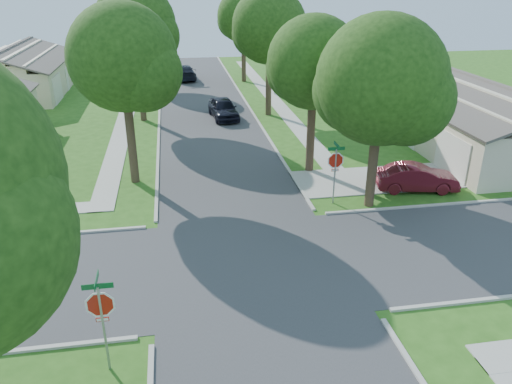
{
  "coord_description": "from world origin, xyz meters",
  "views": [
    {
      "loc": [
        -2.48,
        -15.88,
        10.06
      ],
      "look_at": [
        0.71,
        3.01,
        1.6
      ],
      "focal_mm": 35.0,
      "sensor_mm": 36.0,
      "label": 1
    }
  ],
  "objects_px": {
    "tree_w_far": "(144,25)",
    "house_nw_far": "(18,76)",
    "tree_e_mid": "(270,30)",
    "tree_ne_corner": "(382,86)",
    "stop_sign_ne": "(335,163)",
    "tree_w_near": "(124,63)",
    "stop_sign_sw": "(101,308)",
    "house_ne_near": "(480,125)",
    "car_driveway": "(417,178)",
    "tree_e_near": "(315,67)",
    "tree_w_mid": "(136,29)",
    "house_ne_far": "(370,72)",
    "tree_e_far": "(244,19)",
    "car_curb_east": "(223,108)",
    "car_curb_west": "(184,72)"
  },
  "relations": [
    {
      "from": "tree_w_far",
      "to": "house_nw_far",
      "type": "height_order",
      "value": "tree_w_far"
    },
    {
      "from": "tree_e_mid",
      "to": "tree_ne_corner",
      "type": "xyz_separation_m",
      "value": [
        1.6,
        -16.8,
        -0.66
      ]
    },
    {
      "from": "stop_sign_ne",
      "to": "tree_ne_corner",
      "type": "bearing_deg",
      "value": -16.55
    },
    {
      "from": "house_nw_far",
      "to": "tree_w_near",
      "type": "bearing_deg",
      "value": -63.73
    },
    {
      "from": "stop_sign_sw",
      "to": "house_nw_far",
      "type": "distance_m",
      "value": 38.4
    },
    {
      "from": "stop_sign_sw",
      "to": "house_ne_near",
      "type": "distance_m",
      "value": 25.98
    },
    {
      "from": "house_nw_far",
      "to": "car_driveway",
      "type": "bearing_deg",
      "value": -46.38
    },
    {
      "from": "tree_e_near",
      "to": "car_driveway",
      "type": "relative_size",
      "value": 2.05
    },
    {
      "from": "tree_e_mid",
      "to": "car_driveway",
      "type": "height_order",
      "value": "tree_e_mid"
    },
    {
      "from": "tree_w_mid",
      "to": "house_ne_far",
      "type": "relative_size",
      "value": 0.7
    },
    {
      "from": "house_ne_far",
      "to": "tree_e_far",
      "type": "bearing_deg",
      "value": 155.97
    },
    {
      "from": "stop_sign_ne",
      "to": "tree_w_far",
      "type": "distance_m",
      "value": 30.96
    },
    {
      "from": "tree_w_near",
      "to": "tree_w_far",
      "type": "height_order",
      "value": "tree_w_near"
    },
    {
      "from": "tree_w_mid",
      "to": "car_curb_east",
      "type": "bearing_deg",
      "value": -4.22
    },
    {
      "from": "stop_sign_sw",
      "to": "car_curb_east",
      "type": "bearing_deg",
      "value": 76.86
    },
    {
      "from": "tree_e_far",
      "to": "tree_ne_corner",
      "type": "xyz_separation_m",
      "value": [
        1.61,
        -29.8,
        -0.39
      ]
    },
    {
      "from": "tree_e_far",
      "to": "house_nw_far",
      "type": "bearing_deg",
      "value": -174.47
    },
    {
      "from": "tree_e_far",
      "to": "stop_sign_ne",
      "type": "bearing_deg",
      "value": -90.1
    },
    {
      "from": "tree_w_far",
      "to": "house_ne_near",
      "type": "relative_size",
      "value": 0.59
    },
    {
      "from": "stop_sign_ne",
      "to": "tree_w_far",
      "type": "bearing_deg",
      "value": 107.7
    },
    {
      "from": "tree_e_near",
      "to": "car_curb_west",
      "type": "xyz_separation_m",
      "value": [
        -5.95,
        26.98,
        -4.91
      ]
    },
    {
      "from": "tree_w_mid",
      "to": "car_curb_east",
      "type": "distance_m",
      "value": 8.19
    },
    {
      "from": "tree_e_near",
      "to": "car_curb_east",
      "type": "height_order",
      "value": "tree_e_near"
    },
    {
      "from": "stop_sign_sw",
      "to": "car_curb_east",
      "type": "xyz_separation_m",
      "value": [
        5.9,
        25.28,
        -1.27
      ]
    },
    {
      "from": "tree_e_far",
      "to": "house_ne_near",
      "type": "height_order",
      "value": "tree_e_far"
    },
    {
      "from": "tree_w_near",
      "to": "tree_w_far",
      "type": "relative_size",
      "value": 1.12
    },
    {
      "from": "stop_sign_ne",
      "to": "car_driveway",
      "type": "height_order",
      "value": "stop_sign_ne"
    },
    {
      "from": "tree_ne_corner",
      "to": "car_curb_west",
      "type": "relative_size",
      "value": 1.72
    },
    {
      "from": "tree_w_near",
      "to": "house_nw_far",
      "type": "bearing_deg",
      "value": 116.27
    },
    {
      "from": "tree_e_mid",
      "to": "tree_w_mid",
      "type": "relative_size",
      "value": 0.96
    },
    {
      "from": "tree_e_near",
      "to": "car_curb_east",
      "type": "bearing_deg",
      "value": 107.06
    },
    {
      "from": "stop_sign_sw",
      "to": "house_nw_far",
      "type": "height_order",
      "value": "house_nw_far"
    },
    {
      "from": "car_driveway",
      "to": "tree_w_near",
      "type": "bearing_deg",
      "value": 86.25
    },
    {
      "from": "tree_ne_corner",
      "to": "house_ne_near",
      "type": "xyz_separation_m",
      "value": [
        9.63,
        6.79,
        -4.08
      ]
    },
    {
      "from": "tree_w_near",
      "to": "car_driveway",
      "type": "height_order",
      "value": "tree_w_near"
    },
    {
      "from": "house_nw_far",
      "to": "car_curb_west",
      "type": "xyz_separation_m",
      "value": [
        14.79,
        3.99,
        -0.79
      ]
    },
    {
      "from": "stop_sign_sw",
      "to": "tree_e_mid",
      "type": "bearing_deg",
      "value": 69.8
    },
    {
      "from": "tree_w_near",
      "to": "house_nw_far",
      "type": "height_order",
      "value": "tree_w_near"
    },
    {
      "from": "stop_sign_ne",
      "to": "tree_e_mid",
      "type": "height_order",
      "value": "tree_e_mid"
    },
    {
      "from": "house_ne_near",
      "to": "car_curb_west",
      "type": "distance_m",
      "value": 30.34
    },
    {
      "from": "tree_e_mid",
      "to": "tree_w_mid",
      "type": "xyz_separation_m",
      "value": [
        -9.4,
        0.0,
        0.24
      ]
    },
    {
      "from": "stop_sign_sw",
      "to": "tree_e_far",
      "type": "height_order",
      "value": "tree_e_far"
    },
    {
      "from": "tree_w_far",
      "to": "house_ne_near",
      "type": "xyz_separation_m",
      "value": [
        20.64,
        -23.01,
        -3.99
      ]
    },
    {
      "from": "tree_ne_corner",
      "to": "house_ne_near",
      "type": "height_order",
      "value": "tree_ne_corner"
    },
    {
      "from": "house_ne_far",
      "to": "car_curb_west",
      "type": "height_order",
      "value": "house_ne_far"
    },
    {
      "from": "tree_e_far",
      "to": "house_ne_far",
      "type": "height_order",
      "value": "tree_e_far"
    },
    {
      "from": "tree_w_far",
      "to": "car_driveway",
      "type": "relative_size",
      "value": 1.99
    },
    {
      "from": "tree_w_near",
      "to": "house_ne_far",
      "type": "height_order",
      "value": "tree_w_near"
    },
    {
      "from": "tree_ne_corner",
      "to": "tree_w_mid",
      "type": "bearing_deg",
      "value": 123.22
    },
    {
      "from": "tree_w_far",
      "to": "car_curb_east",
      "type": "xyz_separation_m",
      "value": [
        5.85,
        -13.43,
        -4.75
      ]
    }
  ]
}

